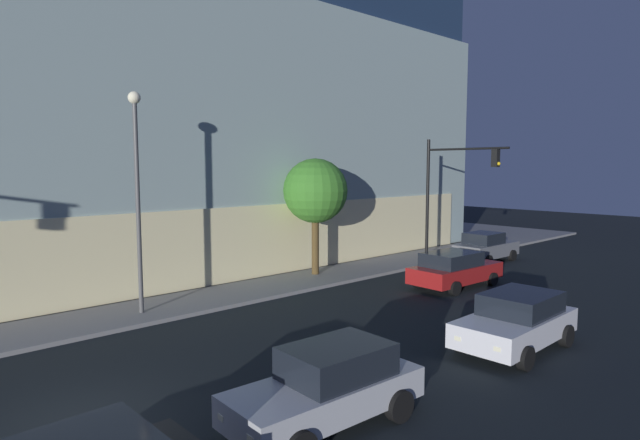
{
  "coord_description": "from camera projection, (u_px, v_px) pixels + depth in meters",
  "views": [
    {
      "loc": [
        -3.47,
        -11.3,
        5.42
      ],
      "look_at": [
        9.22,
        2.38,
        3.51
      ],
      "focal_mm": 29.76,
      "sensor_mm": 36.0,
      "label": 1
    }
  ],
  "objects": [
    {
      "name": "car_grey",
      "position": [
        486.0,
        247.0,
        30.05
      ],
      "size": [
        4.26,
        2.07,
        1.68
      ],
      "color": "slate",
      "rests_on": "ground"
    },
    {
      "name": "car_red",
      "position": [
        454.0,
        269.0,
        23.74
      ],
      "size": [
        4.66,
        2.36,
        1.61
      ],
      "color": "maroon",
      "rests_on": "ground"
    },
    {
      "name": "street_lamp_sidewalk",
      "position": [
        137.0,
        175.0,
        18.64
      ],
      "size": [
        0.44,
        0.44,
        7.85
      ],
      "color": "#4E4E4E",
      "rests_on": "sidewalk_corner"
    },
    {
      "name": "sidewalk_tree",
      "position": [
        315.0,
        191.0,
        25.57
      ],
      "size": [
        3.12,
        3.12,
        5.64
      ],
      "color": "#4E3B1E",
      "rests_on": "sidewalk_corner"
    },
    {
      "name": "traffic_light_far_corner",
      "position": [
        450.0,
        181.0,
        28.72
      ],
      "size": [
        0.32,
        4.9,
        6.75
      ],
      "color": "black",
      "rests_on": "sidewalk_corner"
    },
    {
      "name": "car_white",
      "position": [
        516.0,
        321.0,
        15.71
      ],
      "size": [
        4.38,
        2.24,
        1.65
      ],
      "color": "silver",
      "rests_on": "ground"
    },
    {
      "name": "modern_building",
      "position": [
        137.0,
        121.0,
        35.06
      ],
      "size": [
        34.82,
        28.65,
        16.9
      ],
      "color": "#4C4C51",
      "rests_on": "ground"
    },
    {
      "name": "ground_plane",
      "position": [
        76.0,
        425.0,
        11.14
      ],
      "size": [
        120.0,
        120.0,
        0.0
      ],
      "primitive_type": "plane",
      "color": "black"
    },
    {
      "name": "car_silver",
      "position": [
        329.0,
        385.0,
        11.06
      ],
      "size": [
        4.41,
        2.13,
        1.67
      ],
      "color": "#B7BABF",
      "rests_on": "ground"
    }
  ]
}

